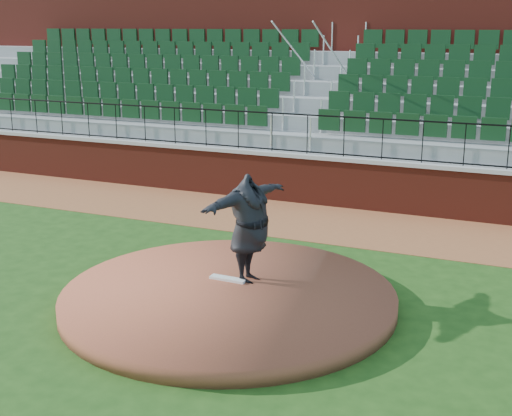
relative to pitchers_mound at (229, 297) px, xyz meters
The scene contains 10 objects.
ground 0.19m from the pitchers_mound, 160.40° to the right, with size 90.00×90.00×0.00m, color #1E4413.
warning_track 5.35m from the pitchers_mound, 91.49° to the left, with size 34.00×3.20×0.01m, color brown.
field_wall 6.97m from the pitchers_mound, 91.14° to the left, with size 34.00×0.35×1.20m, color maroon.
wall_cap 7.04m from the pitchers_mound, 91.14° to the left, with size 34.00×0.45×0.10m, color #B7B7B7.
wall_railing 7.15m from the pitchers_mound, 91.14° to the left, with size 34.00×0.05×1.00m, color black, non-canonical shape.
seating_stands 9.92m from the pitchers_mound, 90.82° to the left, with size 34.00×5.10×4.60m, color gray, non-canonical shape.
concourse_wall 12.75m from the pitchers_mound, 90.64° to the left, with size 34.00×0.50×5.50m, color maroon.
pitchers_mound is the anchor object (origin of this frame).
pitching_rubber 0.50m from the pitchers_mound, 117.39° to the left, with size 0.65×0.16×0.04m, color white.
pitcher 1.21m from the pitchers_mound, 77.36° to the left, with size 2.31×0.63×1.88m, color black.
Camera 1 is at (4.85, -9.56, 4.53)m, focal length 48.28 mm.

